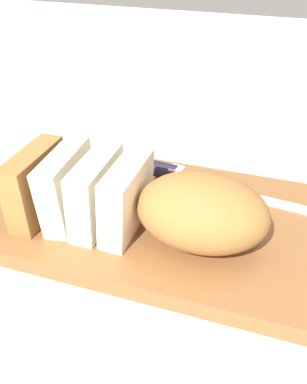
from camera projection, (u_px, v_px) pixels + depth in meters
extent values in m
plane|color=beige|center=(154.00, 224.00, 0.56)|extent=(3.00, 3.00, 0.00)
cube|color=brown|center=(154.00, 218.00, 0.55)|extent=(0.49, 0.28, 0.02)
ellipsoid|color=#996633|center=(202.00, 212.00, 0.47)|extent=(0.16, 0.11, 0.09)
cube|color=#F2E8CC|center=(127.00, 197.00, 0.49)|extent=(0.04, 0.11, 0.09)
cube|color=#F2E8CC|center=(96.00, 192.00, 0.50)|extent=(0.04, 0.11, 0.09)
cube|color=#F2E8CC|center=(67.00, 187.00, 0.51)|extent=(0.05, 0.11, 0.09)
cube|color=#996633|center=(36.00, 184.00, 0.52)|extent=(0.04, 0.11, 0.09)
cube|color=silver|center=(246.00, 196.00, 0.57)|extent=(0.21, 0.04, 0.00)
cylinder|color=black|center=(159.00, 169.00, 0.61)|extent=(0.06, 0.03, 0.02)
cube|color=silver|center=(176.00, 174.00, 0.60)|extent=(0.02, 0.02, 0.02)
sphere|color=tan|center=(187.00, 186.00, 0.59)|extent=(0.00, 0.00, 0.00)
sphere|color=tan|center=(137.00, 194.00, 0.57)|extent=(0.01, 0.01, 0.01)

